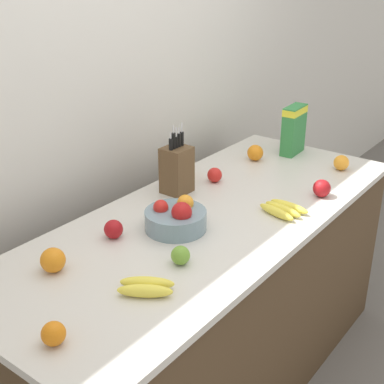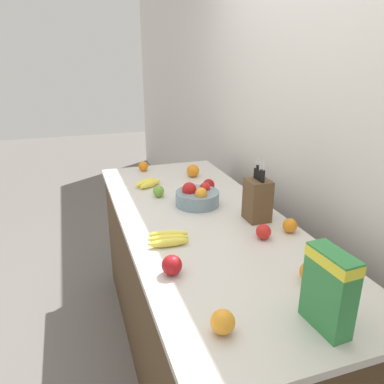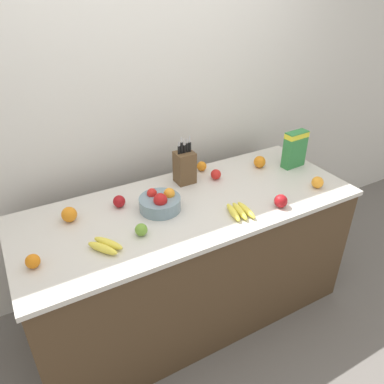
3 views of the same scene
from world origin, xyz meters
TOP-DOWN VIEW (x-y plane):
  - ground_plane at (0.00, 0.00)m, footprint 14.00×14.00m
  - wall_back at (0.00, 0.63)m, footprint 9.00×0.06m
  - counter at (0.00, 0.00)m, footprint 2.11×0.84m
  - knife_block at (0.10, 0.26)m, footprint 0.12×0.11m
  - cereal_box at (0.90, 0.08)m, footprint 0.18×0.08m
  - fruit_bowl at (-0.19, 0.03)m, footprint 0.25×0.25m
  - banana_bunch_left at (0.20, -0.24)m, footprint 0.15×0.21m
  - banana_bunch_right at (-0.59, -0.17)m, footprint 0.18×0.20m
  - apple_middle at (0.46, -0.30)m, footprint 0.08×0.08m
  - apple_front at (-0.38, -0.15)m, footprint 0.07×0.07m
  - apple_leftmost at (-0.39, 0.18)m, footprint 0.07×0.07m
  - apple_rear at (0.31, 0.19)m, footprint 0.07×0.07m
  - orange_front_left at (0.28, 0.34)m, footprint 0.07×0.07m
  - orange_mid_right at (0.82, -0.23)m, footprint 0.08×0.08m
  - orange_front_center at (-0.93, -0.13)m, footprint 0.07×0.07m
  - orange_by_cereal at (-0.69, 0.17)m, footprint 0.09×0.09m
  - orange_back_center at (0.68, 0.19)m, footprint 0.09×0.09m

SIDE VIEW (x-z plane):
  - ground_plane at x=0.00m, z-range 0.00..0.00m
  - counter at x=0.00m, z-range 0.00..0.92m
  - banana_bunch_left at x=0.20m, z-range 0.92..0.96m
  - banana_bunch_right at x=-0.59m, z-range 0.92..0.96m
  - apple_front at x=-0.38m, z-range 0.92..0.99m
  - orange_front_left at x=0.28m, z-range 0.92..0.99m
  - orange_front_center at x=-0.93m, z-range 0.92..0.99m
  - apple_rear at x=0.31m, z-range 0.92..0.99m
  - apple_leftmost at x=-0.39m, z-range 0.92..1.00m
  - orange_mid_right at x=0.82m, z-range 0.92..1.00m
  - apple_middle at x=0.46m, z-range 0.92..1.00m
  - orange_back_center at x=0.68m, z-range 0.92..1.01m
  - orange_by_cereal at x=-0.69m, z-range 0.92..1.01m
  - fruit_bowl at x=-0.19m, z-range 0.90..1.04m
  - knife_block at x=0.10m, z-range 0.87..1.20m
  - cereal_box at x=0.90m, z-range 0.93..1.20m
  - wall_back at x=0.00m, z-range 0.00..2.60m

